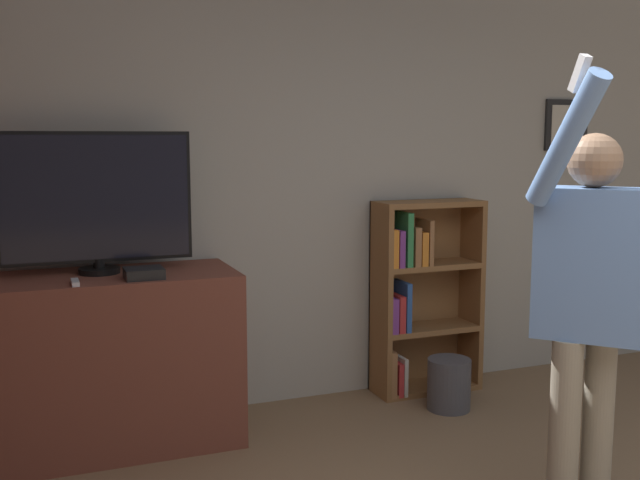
{
  "coord_description": "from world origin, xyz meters",
  "views": [
    {
      "loc": [
        -1.81,
        -1.42,
        1.69
      ],
      "look_at": [
        -0.55,
        1.78,
        1.21
      ],
      "focal_mm": 42.0,
      "sensor_mm": 36.0,
      "label": 1
    }
  ],
  "objects_px": {
    "game_console": "(144,273)",
    "bookshelf": "(418,294)",
    "television": "(97,201)",
    "waste_bin": "(449,384)",
    "person": "(589,294)"
  },
  "relations": [
    {
      "from": "television",
      "to": "waste_bin",
      "type": "distance_m",
      "value": 2.38
    },
    {
      "from": "game_console",
      "to": "bookshelf",
      "type": "xyz_separation_m",
      "value": [
        1.82,
        0.37,
        -0.33
      ]
    },
    {
      "from": "bookshelf",
      "to": "waste_bin",
      "type": "xyz_separation_m",
      "value": [
        0.02,
        -0.38,
        -0.5
      ]
    },
    {
      "from": "television",
      "to": "bookshelf",
      "type": "height_order",
      "value": "television"
    },
    {
      "from": "person",
      "to": "waste_bin",
      "type": "relative_size",
      "value": 6.21
    },
    {
      "from": "game_console",
      "to": "person",
      "type": "bearing_deg",
      "value": -41.84
    },
    {
      "from": "waste_bin",
      "to": "person",
      "type": "bearing_deg",
      "value": -98.7
    },
    {
      "from": "television",
      "to": "waste_bin",
      "type": "xyz_separation_m",
      "value": [
        2.04,
        -0.25,
        -1.19
      ]
    },
    {
      "from": "television",
      "to": "game_console",
      "type": "distance_m",
      "value": 0.48
    },
    {
      "from": "person",
      "to": "game_console",
      "type": "bearing_deg",
      "value": -174.57
    },
    {
      "from": "game_console",
      "to": "person",
      "type": "xyz_separation_m",
      "value": [
        1.62,
        -1.45,
        0.05
      ]
    },
    {
      "from": "television",
      "to": "game_console",
      "type": "bearing_deg",
      "value": -49.37
    },
    {
      "from": "television",
      "to": "person",
      "type": "distance_m",
      "value": 2.5
    },
    {
      "from": "game_console",
      "to": "waste_bin",
      "type": "bearing_deg",
      "value": -0.38
    },
    {
      "from": "bookshelf",
      "to": "person",
      "type": "bearing_deg",
      "value": -96.3
    }
  ]
}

